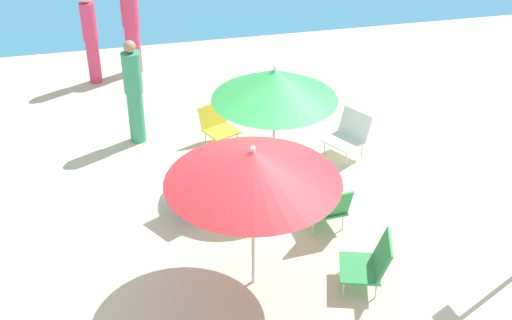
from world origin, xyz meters
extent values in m
plane|color=beige|center=(0.00, 0.00, 0.00)|extent=(40.00, 40.00, 0.00)
cylinder|color=silver|center=(-0.29, -0.55, 0.92)|extent=(0.04, 0.04, 1.84)
cone|color=red|center=(-0.29, -0.55, 1.64)|extent=(1.96, 1.96, 0.39)
sphere|color=silver|center=(-0.29, -0.55, 1.87)|extent=(0.06, 0.06, 0.06)
cylinder|color=silver|center=(0.48, 1.59, 0.87)|extent=(0.04, 0.04, 1.74)
cone|color=green|center=(0.48, 1.59, 1.52)|extent=(1.74, 1.74, 0.44)
sphere|color=silver|center=(0.48, 1.59, 1.77)|extent=(0.06, 0.06, 0.06)
cube|color=#33934C|center=(0.85, 0.37, 0.27)|extent=(0.57, 0.55, 0.03)
cube|color=#33934C|center=(0.87, 0.10, 0.48)|extent=(0.54, 0.21, 0.42)
cylinder|color=silver|center=(0.62, 0.55, 0.13)|extent=(0.02, 0.02, 0.25)
cylinder|color=silver|center=(1.04, 0.59, 0.13)|extent=(0.02, 0.02, 0.25)
cylinder|color=silver|center=(0.65, 0.15, 0.13)|extent=(0.02, 0.02, 0.25)
cylinder|color=silver|center=(1.07, 0.19, 0.13)|extent=(0.02, 0.02, 0.25)
cube|color=#33934C|center=(0.92, -0.86, 0.25)|extent=(0.61, 0.67, 0.03)
cube|color=#33934C|center=(1.16, -0.93, 0.47)|extent=(0.32, 0.58, 0.43)
cylinder|color=silver|center=(0.68, -1.02, 0.12)|extent=(0.02, 0.02, 0.23)
cylinder|color=silver|center=(0.81, -0.59, 0.12)|extent=(0.02, 0.02, 0.23)
cylinder|color=silver|center=(1.04, -1.13, 0.12)|extent=(0.02, 0.02, 0.23)
cylinder|color=silver|center=(1.17, -0.70, 0.12)|extent=(0.02, 0.02, 0.23)
cube|color=white|center=(1.66, 1.93, 0.27)|extent=(0.68, 0.70, 0.03)
cube|color=white|center=(1.87, 2.06, 0.48)|extent=(0.41, 0.54, 0.41)
cylinder|color=silver|center=(1.61, 1.65, 0.13)|extent=(0.02, 0.02, 0.26)
cylinder|color=silver|center=(1.39, 2.02, 0.13)|extent=(0.02, 0.02, 0.26)
cylinder|color=silver|center=(1.93, 1.85, 0.13)|extent=(0.02, 0.02, 0.26)
cylinder|color=silver|center=(1.71, 2.22, 0.13)|extent=(0.02, 0.02, 0.26)
cube|color=gold|center=(-0.10, 2.69, 0.24)|extent=(0.61, 0.60, 0.03)
cube|color=gold|center=(-0.20, 2.90, 0.43)|extent=(0.48, 0.32, 0.35)
cylinder|color=silver|center=(0.14, 2.61, 0.11)|extent=(0.02, 0.02, 0.23)
cylinder|color=silver|center=(-0.19, 2.45, 0.11)|extent=(0.02, 0.02, 0.23)
cylinder|color=silver|center=(-0.01, 2.93, 0.11)|extent=(0.02, 0.02, 0.23)
cylinder|color=silver|center=(-0.34, 2.77, 0.11)|extent=(0.02, 0.02, 0.23)
cube|color=navy|center=(-0.68, 1.02, 0.25)|extent=(0.68, 0.70, 0.03)
cube|color=navy|center=(-0.89, 0.89, 0.43)|extent=(0.41, 0.53, 0.35)
cylinder|color=silver|center=(-0.65, 1.30, 0.12)|extent=(0.02, 0.02, 0.24)
cylinder|color=silver|center=(-0.41, 0.94, 0.12)|extent=(0.02, 0.02, 0.24)
cylinder|color=silver|center=(-0.96, 1.10, 0.12)|extent=(0.02, 0.02, 0.24)
cylinder|color=silver|center=(-0.72, 0.74, 0.12)|extent=(0.02, 0.02, 0.24)
cylinder|color=#DB3866|center=(-1.23, 5.73, 0.47)|extent=(0.27, 0.27, 0.93)
cylinder|color=#DB3866|center=(-1.23, 5.73, 1.23)|extent=(0.32, 0.32, 0.59)
cylinder|color=#389970|center=(-1.37, 3.12, 0.43)|extent=(0.25, 0.25, 0.86)
cylinder|color=#389970|center=(-1.37, 3.12, 1.18)|extent=(0.29, 0.29, 0.65)
sphere|color=tan|center=(-1.37, 3.12, 1.60)|extent=(0.19, 0.19, 0.19)
cylinder|color=#DB3866|center=(-1.97, 5.45, 0.41)|extent=(0.23, 0.23, 0.83)
cylinder|color=#DB3866|center=(-1.97, 5.45, 1.17)|extent=(0.27, 0.27, 0.69)
camera|label=1|loc=(-1.62, -6.78, 5.72)|focal=49.49mm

